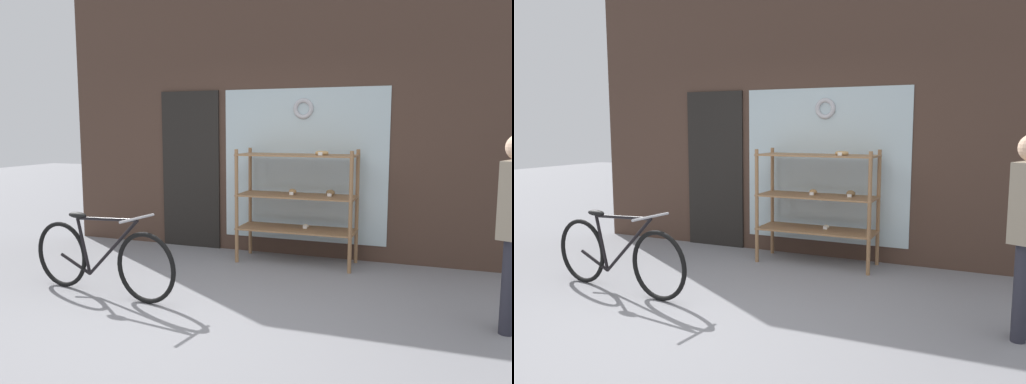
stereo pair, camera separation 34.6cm
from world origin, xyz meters
The scene contains 4 objects.
ground_plane centered at (0.00, 0.00, 0.00)m, with size 30.00×30.00×0.00m, color gray.
storefront_facade centered at (-0.03, 2.55, 1.72)m, with size 6.36×0.13×3.53m.
display_case centered at (0.23, 2.16, 0.82)m, with size 1.40×0.51×1.37m.
bicycle centered at (-1.26, 0.39, 0.36)m, with size 1.75×0.46×0.80m.
Camera 1 is at (1.77, -3.53, 1.61)m, focal length 35.00 mm.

